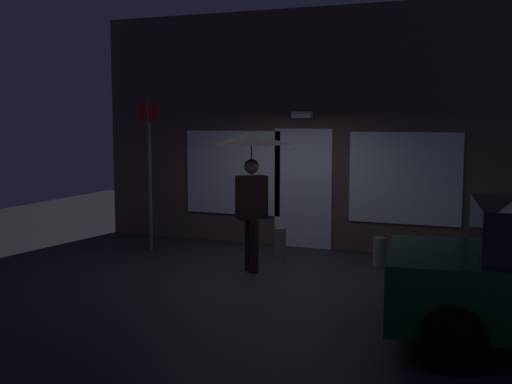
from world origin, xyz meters
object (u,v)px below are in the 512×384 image
(street_sign_post, at_px, (149,166))
(sidewalk_bollard, at_px, (280,243))
(sidewalk_bollard_2, at_px, (379,252))
(person_with_umbrella, at_px, (251,161))

(street_sign_post, xyz_separation_m, sidewalk_bollard, (2.36, 0.34, -1.28))
(street_sign_post, bearing_deg, sidewalk_bollard_2, 4.58)
(sidewalk_bollard, relative_size, sidewalk_bollard_2, 1.09)
(sidewalk_bollard_2, bearing_deg, person_with_umbrella, -147.87)
(person_with_umbrella, distance_m, street_sign_post, 2.44)
(person_with_umbrella, distance_m, sidewalk_bollard_2, 2.58)
(person_with_umbrella, bearing_deg, sidewalk_bollard, 45.47)
(street_sign_post, bearing_deg, sidewalk_bollard, 8.22)
(street_sign_post, relative_size, sidewalk_bollard, 5.36)
(person_with_umbrella, xyz_separation_m, street_sign_post, (-2.30, 0.79, -0.19))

